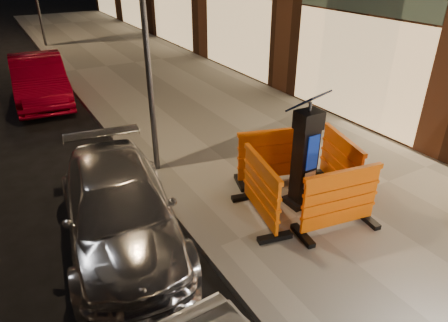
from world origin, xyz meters
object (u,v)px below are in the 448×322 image
parking_kiosk (305,154)px  barrier_front (340,201)px  barrier_back (272,156)px  car_red (44,101)px  barrier_kerbside (261,190)px  barrier_bldgside (340,164)px  car_silver (124,239)px

parking_kiosk → barrier_front: (0.00, -0.95, -0.46)m
barrier_back → car_red: bearing=129.0°
barrier_kerbside → barrier_bldgside: (1.90, 0.00, 0.00)m
barrier_back → parking_kiosk: bearing=-72.7°
car_silver → barrier_back: bearing=10.9°
barrier_front → parking_kiosk: bearing=99.3°
parking_kiosk → barrier_front: 1.06m
parking_kiosk → car_red: 9.82m
car_silver → car_red: car_red is taller
barrier_kerbside → parking_kiosk: bearing=-77.7°
parking_kiosk → barrier_back: bearing=104.3°
barrier_kerbside → car_red: (-2.31, 9.18, -0.73)m
parking_kiosk → car_silver: size_ratio=0.48×
barrier_front → car_silver: bearing=160.2°
barrier_kerbside → car_silver: size_ratio=0.34×
parking_kiosk → car_red: bearing=123.9°
barrier_front → barrier_bldgside: same height
car_red → barrier_front: bearing=-68.1°
barrier_back → barrier_kerbside: same height
parking_kiosk → barrier_front: size_ratio=1.40×
barrier_front → barrier_back: bearing=99.3°
parking_kiosk → car_silver: (-3.23, 0.85, -1.20)m
barrier_kerbside → car_silver: bearing=82.0°
barrier_front → barrier_bldgside: (0.95, 0.95, 0.00)m
car_red → barrier_back: bearing=-64.3°
barrier_bldgside → car_silver: 4.33m
barrier_front → car_red: size_ratio=0.33×
barrier_back → car_silver: bearing=-160.8°
barrier_kerbside → car_red: 9.49m
parking_kiosk → barrier_bldgside: bearing=14.3°
barrier_bldgside → car_red: size_ratio=0.33×
parking_kiosk → barrier_kerbside: bearing=-165.7°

